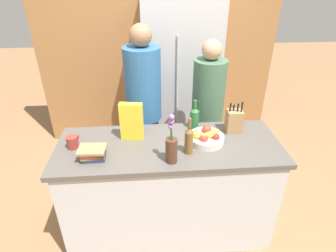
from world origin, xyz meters
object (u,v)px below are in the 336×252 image
(knife_block, at_px, (234,121))
(flower_vase, at_px, (171,145))
(person_in_blue, at_px, (207,110))
(refrigerator, at_px, (180,81))
(person_at_sink, at_px, (144,104))
(book_stack, at_px, (93,153))
(coffee_mug, at_px, (73,142))
(bottle_vinegar, at_px, (194,117))
(bottle_oil, at_px, (189,140))
(cereal_box, at_px, (132,122))
(fruit_bowl, at_px, (206,137))

(knife_block, distance_m, flower_vase, 0.67)
(knife_block, height_order, person_in_blue, person_in_blue)
(refrigerator, distance_m, person_at_sink, 0.83)
(person_in_blue, bearing_deg, book_stack, -170.63)
(knife_block, xyz_separation_m, person_at_sink, (-0.75, 0.48, -0.04))
(coffee_mug, height_order, bottle_vinegar, bottle_vinegar)
(refrigerator, distance_m, knife_block, 1.23)
(bottle_oil, distance_m, bottle_vinegar, 0.38)
(refrigerator, distance_m, coffee_mug, 1.65)
(flower_vase, distance_m, coffee_mug, 0.77)
(cereal_box, height_order, person_in_blue, person_in_blue)
(cereal_box, height_order, coffee_mug, cereal_box)
(cereal_box, bearing_deg, book_stack, -137.53)
(cereal_box, bearing_deg, knife_block, 3.21)
(refrigerator, relative_size, bottle_vinegar, 7.21)
(coffee_mug, xyz_separation_m, bottle_oil, (0.87, -0.14, 0.07))
(bottle_oil, relative_size, bottle_vinegar, 1.12)
(person_at_sink, relative_size, person_in_blue, 1.09)
(flower_vase, height_order, book_stack, flower_vase)
(bottle_vinegar, bearing_deg, cereal_box, -165.76)
(flower_vase, bearing_deg, book_stack, 171.80)
(bottle_vinegar, bearing_deg, person_at_sink, 137.16)
(flower_vase, xyz_separation_m, bottle_oil, (0.14, 0.10, -0.02))
(fruit_bowl, distance_m, cereal_box, 0.60)
(flower_vase, bearing_deg, coffee_mug, 162.04)
(refrigerator, relative_size, knife_block, 6.73)
(bottle_vinegar, xyz_separation_m, person_in_blue, (0.19, 0.37, -0.12))
(coffee_mug, xyz_separation_m, person_at_sink, (0.54, 0.62, 0.01))
(refrigerator, xyz_separation_m, fruit_bowl, (0.05, -1.34, 0.03))
(flower_vase, height_order, person_in_blue, person_in_blue)
(flower_vase, xyz_separation_m, book_stack, (-0.56, 0.08, -0.09))
(book_stack, bearing_deg, knife_block, 14.96)
(refrigerator, height_order, flower_vase, refrigerator)
(fruit_bowl, height_order, person_at_sink, person_at_sink)
(flower_vase, relative_size, book_stack, 1.88)
(book_stack, relative_size, bottle_oil, 0.70)
(refrigerator, relative_size, person_at_sink, 1.08)
(flower_vase, height_order, bottle_oil, flower_vase)
(flower_vase, xyz_separation_m, person_at_sink, (-0.19, 0.86, -0.08))
(knife_block, xyz_separation_m, person_in_blue, (-0.12, 0.45, -0.12))
(book_stack, bearing_deg, coffee_mug, 138.15)
(fruit_bowl, bearing_deg, bottle_vinegar, 103.26)
(flower_vase, bearing_deg, cereal_box, 130.53)
(book_stack, xyz_separation_m, bottle_oil, (0.70, 0.02, 0.07))
(knife_block, bearing_deg, cereal_box, -176.79)
(refrigerator, relative_size, fruit_bowl, 6.58)
(fruit_bowl, relative_size, coffee_mug, 2.31)
(bottle_oil, height_order, person_in_blue, person_in_blue)
(refrigerator, height_order, fruit_bowl, refrigerator)
(knife_block, relative_size, cereal_box, 0.90)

